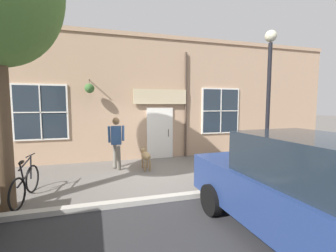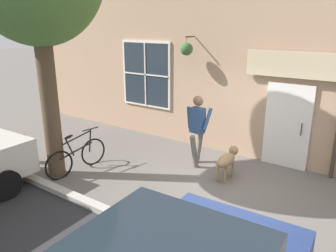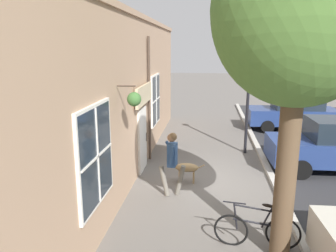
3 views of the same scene
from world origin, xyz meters
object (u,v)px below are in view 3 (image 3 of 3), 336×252
at_px(dog_on_leash, 184,167).
at_px(street_tree_by_curb, 299,16).
at_px(pedestrian_walking, 172,158).
at_px(parked_car_far_end, 293,112).
at_px(street_lamp, 249,80).
at_px(leaning_bicycle, 257,230).

relative_size(dog_on_leash, street_tree_by_curb, 0.18).
xyz_separation_m(pedestrian_walking, parked_car_far_end, (5.13, 8.27, -0.22)).
xyz_separation_m(dog_on_leash, street_lamp, (2.13, 3.16, 2.37)).
bearing_deg(leaning_bicycle, parked_car_far_end, 73.25).
height_order(pedestrian_walking, dog_on_leash, pedestrian_walking).
bearing_deg(street_tree_by_curb, street_lamp, 89.81).
xyz_separation_m(parked_car_far_end, street_lamp, (-2.73, -4.15, 1.96)).
xyz_separation_m(pedestrian_walking, street_lamp, (2.40, 4.13, 1.75)).
relative_size(street_tree_by_curb, parked_car_far_end, 1.43).
distance_m(dog_on_leash, street_lamp, 4.49).
bearing_deg(street_tree_by_curb, parked_car_far_end, 75.61).
distance_m(pedestrian_walking, dog_on_leash, 1.18).
height_order(dog_on_leash, street_lamp, street_lamp).
relative_size(dog_on_leash, parked_car_far_end, 0.26).
xyz_separation_m(pedestrian_walking, dog_on_leash, (0.27, 0.96, -0.62)).
xyz_separation_m(street_tree_by_curb, parked_car_far_end, (2.75, 10.73, -3.62)).
bearing_deg(street_lamp, dog_on_leash, -124.00).
distance_m(pedestrian_walking, street_tree_by_curb, 4.83).
relative_size(street_tree_by_curb, leaning_bicycle, 3.58).
relative_size(dog_on_leash, leaning_bicycle, 0.64).
xyz_separation_m(dog_on_leash, leaning_bicycle, (1.72, -3.15, -0.09)).
bearing_deg(street_tree_by_curb, pedestrian_walking, 134.05).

